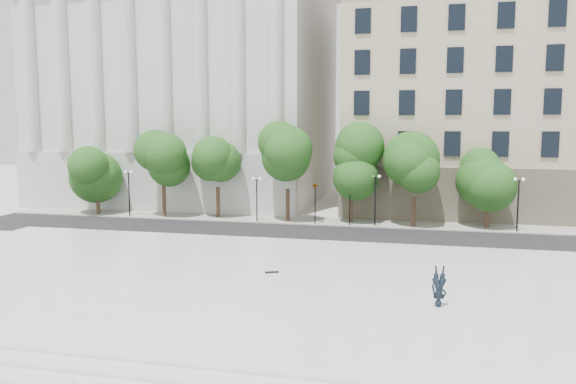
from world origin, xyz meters
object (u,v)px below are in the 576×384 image
traffic_light_east (350,185)px  skateboard (272,272)px  traffic_light_west (315,182)px  person_lying (439,301)px

traffic_light_east → skateboard: bearing=-97.5°
traffic_light_west → person_lying: 24.06m
traffic_light_west → traffic_light_east: bearing=0.0°
traffic_light_east → traffic_light_west: bearing=180.0°
person_lying → skateboard: size_ratio=2.44×
traffic_light_east → skateboard: traffic_light_east is taller
skateboard → traffic_light_west: bearing=68.2°
traffic_light_west → skateboard: bearing=-87.8°
traffic_light_east → skateboard: size_ratio=5.32×
person_lying → skateboard: person_lying is taller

